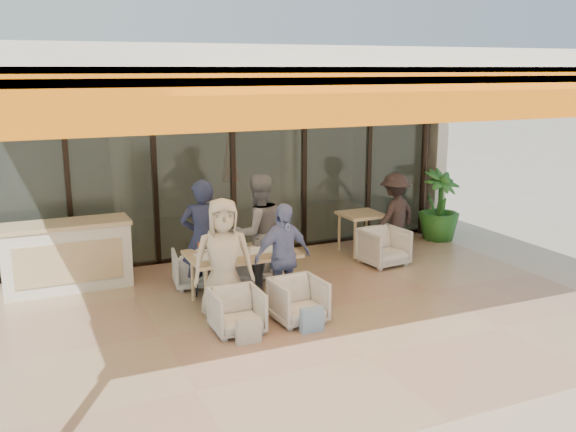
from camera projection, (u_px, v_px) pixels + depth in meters
name	position (u px, v px, depth m)	size (l,w,h in m)	color
ground	(308.00, 313.00, 8.66)	(70.00, 70.00, 0.00)	#C6B293
terrace_floor	(308.00, 313.00, 8.66)	(8.00, 6.00, 0.01)	tan
terrace_structure	(320.00, 67.00, 7.69)	(8.00, 6.00, 3.40)	silver
glass_storefront	(233.00, 166.00, 10.97)	(8.08, 0.10, 3.20)	#9EADA3
interior_block	(194.00, 119.00, 12.89)	(9.05, 3.62, 3.52)	silver
host_counter	(67.00, 256.00, 9.45)	(1.85, 0.65, 1.04)	silver
dining_table	(241.00, 256.00, 8.89)	(1.50, 0.90, 0.93)	tan
chair_far_left	(194.00, 267.00, 9.64)	(0.62, 0.58, 0.63)	silver
chair_far_right	(247.00, 259.00, 9.98)	(0.64, 0.60, 0.66)	silver
chair_near_left	(237.00, 309.00, 7.96)	(0.60, 0.57, 0.62)	silver
chair_near_right	(298.00, 299.00, 8.29)	(0.63, 0.59, 0.65)	silver
diner_navy	(203.00, 239.00, 9.08)	(0.63, 0.41, 1.73)	#1A243B
diner_grey	(258.00, 233.00, 9.41)	(0.85, 0.66, 1.74)	slate
diner_cream	(223.00, 260.00, 8.29)	(0.79, 0.52, 1.62)	beige
diner_periwinkle	(283.00, 257.00, 8.64)	(0.87, 0.36, 1.49)	#6D78B5
tote_bag_cream	(249.00, 332.00, 7.63)	(0.30, 0.10, 0.34)	silver
tote_bag_blue	(312.00, 321.00, 7.97)	(0.30, 0.10, 0.34)	#99BFD8
side_table	(361.00, 219.00, 11.28)	(0.70, 0.70, 0.74)	tan
side_chair	(384.00, 245.00, 10.68)	(0.68, 0.64, 0.70)	silver
standing_woman	(395.00, 215.00, 11.15)	(0.95, 0.55, 1.47)	black
potted_palm	(439.00, 206.00, 12.16)	(0.76, 0.76, 1.37)	#1E5919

